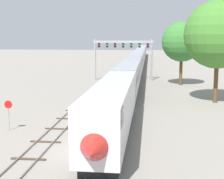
% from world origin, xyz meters
% --- Properties ---
extents(ground_plane, '(400.00, 400.00, 0.00)m').
position_xyz_m(ground_plane, '(0.00, 0.00, 0.00)').
color(ground_plane, gray).
extents(track_main, '(2.60, 200.00, 0.16)m').
position_xyz_m(track_main, '(2.00, 60.00, 0.07)').
color(track_main, slate).
rests_on(track_main, ground).
extents(track_near, '(2.60, 160.00, 0.16)m').
position_xyz_m(track_near, '(-3.50, 40.00, 0.07)').
color(track_near, slate).
rests_on(track_near, ground).
extents(passenger_train, '(3.04, 150.60, 4.80)m').
position_xyz_m(passenger_train, '(2.00, 69.10, 2.61)').
color(passenger_train, silver).
rests_on(passenger_train, ground).
extents(signal_gantry, '(12.10, 0.49, 8.37)m').
position_xyz_m(signal_gantry, '(-0.25, 43.27, 6.19)').
color(signal_gantry, '#999BA0').
rests_on(signal_gantry, ground).
extents(stop_sign, '(0.76, 0.08, 2.88)m').
position_xyz_m(stop_sign, '(-8.00, 5.14, 1.87)').
color(stop_sign, gray).
rests_on(stop_sign, ground).
extents(trackside_tree_left, '(8.95, 8.95, 13.53)m').
position_xyz_m(trackside_tree_left, '(13.94, 21.23, 9.04)').
color(trackside_tree_left, brown).
rests_on(trackside_tree_left, ground).
extents(trackside_tree_mid, '(7.22, 7.22, 11.50)m').
position_xyz_m(trackside_tree_mid, '(10.80, 37.45, 7.87)').
color(trackside_tree_mid, brown).
rests_on(trackside_tree_mid, ground).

